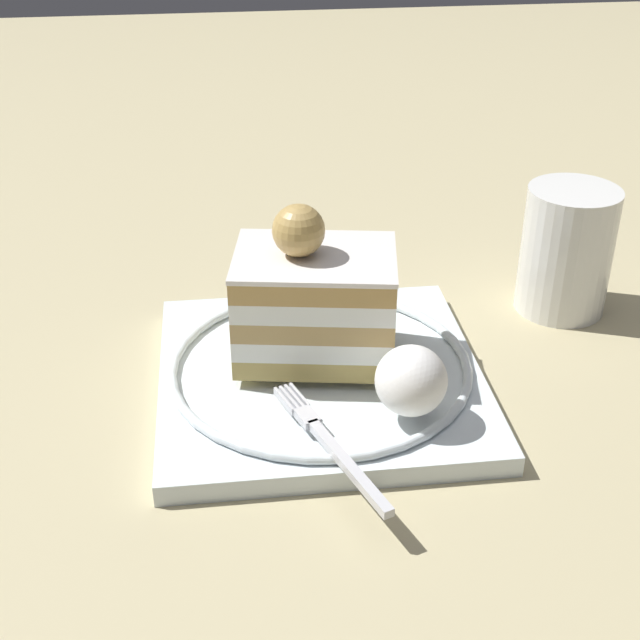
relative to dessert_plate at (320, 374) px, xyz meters
The scene contains 6 objects.
ground_plane 0.02m from the dessert_plate, 137.02° to the left, with size 2.40×2.40×0.00m, color tan.
dessert_plate is the anchor object (origin of this frame).
cake_slice 0.05m from the dessert_plate, 80.37° to the right, with size 0.11×0.09×0.10m.
whipped_cream_dollop 0.08m from the dessert_plate, 127.64° to the left, with size 0.04×0.04×0.04m, color white.
fork 0.08m from the dessert_plate, 85.33° to the left, with size 0.05×0.12×0.00m.
drink_glass_near 0.21m from the dessert_plate, 156.91° to the right, with size 0.06×0.06×0.09m.
Camera 1 is at (0.07, 0.44, 0.32)m, focal length 49.43 mm.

